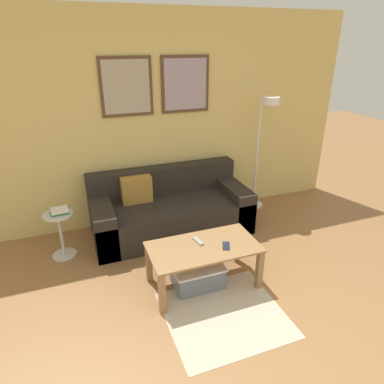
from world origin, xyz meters
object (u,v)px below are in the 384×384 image
storage_bin (197,275)px  remote_control (198,241)px  book_stack (60,211)px  coffee_table (203,253)px  couch (170,210)px  side_table (61,231)px  cell_phone (226,246)px  floor_lamp (264,135)px

storage_bin → remote_control: size_ratio=3.25×
remote_control → book_stack: bearing=132.4°
book_stack → coffee_table: bearing=-39.2°
couch → coffee_table: couch is taller
side_table → remote_control: side_table is taller
coffee_table → storage_bin: 0.25m
storage_bin → cell_phone: size_ratio=3.48×
floor_lamp → remote_control: size_ratio=10.44×
couch → remote_control: bearing=-91.8°
book_stack → side_table: bearing=-149.8°
couch → cell_phone: (0.19, -1.20, 0.17)m
book_stack → couch: bearing=5.3°
book_stack → storage_bin: bearing=-40.4°
coffee_table → side_table: (-1.26, 0.99, -0.04)m
floor_lamp → book_stack: floor_lamp is taller
book_stack → cell_phone: (1.43, -1.08, -0.11)m
remote_control → storage_bin: bearing=-125.0°
coffee_table → side_table: 1.61m
storage_bin → book_stack: size_ratio=2.45×
book_stack → remote_control: book_stack is taller
couch → side_table: size_ratio=3.62×
side_table → coffee_table: bearing=-38.1°
storage_bin → side_table: 1.57m
couch → coffee_table: size_ratio=1.83×
side_table → remote_control: 1.54m
cell_phone → book_stack: bearing=167.5°
floor_lamp → remote_control: 1.89m
side_table → remote_control: (1.24, -0.90, 0.13)m
couch → storage_bin: bearing=-93.5°
storage_bin → floor_lamp: floor_lamp is taller
coffee_table → floor_lamp: bearing=42.6°
floor_lamp → coffee_table: bearing=-137.4°
couch → floor_lamp: size_ratio=1.21×
coffee_table → book_stack: 1.60m
couch → cell_phone: bearing=-81.0°
remote_control → cell_phone: bearing=-46.4°
floor_lamp → couch: bearing=-175.2°
book_stack → remote_control: size_ratio=1.33×
storage_bin → floor_lamp: bearing=41.2°
cell_phone → floor_lamp: bearing=73.3°
remote_control → couch: bearing=77.9°
side_table → couch: bearing=5.9°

